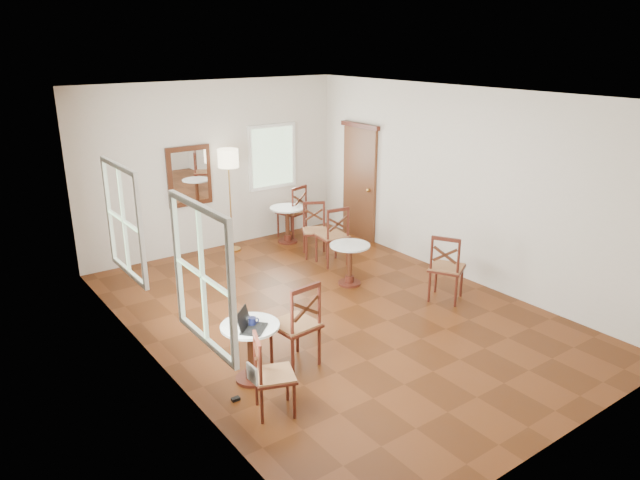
{
  "coord_description": "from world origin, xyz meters",
  "views": [
    {
      "loc": [
        -4.6,
        -6.0,
        3.66
      ],
      "look_at": [
        0.0,
        0.3,
        1.0
      ],
      "focal_mm": 33.23,
      "sensor_mm": 36.0,
      "label": 1
    }
  ],
  "objects_px": {
    "laptop": "(250,325)",
    "chair_back_b": "(315,230)",
    "cafe_table_near": "(251,346)",
    "power_adapter": "(236,399)",
    "water_glass": "(249,321)",
    "chair_back_a": "(293,211)",
    "chair_near_b": "(272,375)",
    "cafe_table_mid": "(350,260)",
    "navy_mug": "(253,322)",
    "chair_near_a": "(296,324)",
    "chair_mid_b": "(446,268)",
    "floor_lamp": "(228,165)",
    "mouse": "(240,321)",
    "cafe_table_back": "(287,221)",
    "chair_mid_a": "(333,236)"
  },
  "relations": [
    {
      "from": "laptop",
      "to": "navy_mug",
      "type": "distance_m",
      "value": 0.08
    },
    {
      "from": "chair_near_a",
      "to": "chair_mid_b",
      "type": "xyz_separation_m",
      "value": [
        2.79,
        0.24,
        -0.02
      ]
    },
    {
      "from": "water_glass",
      "to": "power_adapter",
      "type": "xyz_separation_m",
      "value": [
        -0.33,
        -0.23,
        -0.73
      ]
    },
    {
      "from": "chair_near_a",
      "to": "chair_back_b",
      "type": "bearing_deg",
      "value": -134.41
    },
    {
      "from": "cafe_table_near",
      "to": "chair_back_b",
      "type": "height_order",
      "value": "chair_back_b"
    },
    {
      "from": "cafe_table_near",
      "to": "chair_near_a",
      "type": "height_order",
      "value": "chair_near_a"
    },
    {
      "from": "cafe_table_back",
      "to": "water_glass",
      "type": "height_order",
      "value": "water_glass"
    },
    {
      "from": "cafe_table_back",
      "to": "chair_back_b",
      "type": "distance_m",
      "value": 0.9
    },
    {
      "from": "cafe_table_near",
      "to": "power_adapter",
      "type": "distance_m",
      "value": 0.59
    },
    {
      "from": "chair_mid_b",
      "to": "cafe_table_mid",
      "type": "bearing_deg",
      "value": 1.2
    },
    {
      "from": "water_glass",
      "to": "laptop",
      "type": "bearing_deg",
      "value": -115.05
    },
    {
      "from": "chair_mid_b",
      "to": "chair_back_b",
      "type": "relative_size",
      "value": 1.08
    },
    {
      "from": "cafe_table_mid",
      "to": "chair_mid_a",
      "type": "height_order",
      "value": "chair_mid_a"
    },
    {
      "from": "chair_near_a",
      "to": "navy_mug",
      "type": "distance_m",
      "value": 0.62
    },
    {
      "from": "chair_mid_b",
      "to": "laptop",
      "type": "relative_size",
      "value": 2.53
    },
    {
      "from": "chair_near_a",
      "to": "laptop",
      "type": "relative_size",
      "value": 2.63
    },
    {
      "from": "mouse",
      "to": "water_glass",
      "type": "distance_m",
      "value": 0.15
    },
    {
      "from": "cafe_table_near",
      "to": "chair_mid_a",
      "type": "relative_size",
      "value": 0.67
    },
    {
      "from": "chair_near_b",
      "to": "chair_mid_b",
      "type": "xyz_separation_m",
      "value": [
        3.51,
        0.87,
        0.07
      ]
    },
    {
      "from": "chair_back_a",
      "to": "floor_lamp",
      "type": "distance_m",
      "value": 1.7
    },
    {
      "from": "cafe_table_near",
      "to": "floor_lamp",
      "type": "bearing_deg",
      "value": 64.68
    },
    {
      "from": "chair_near_a",
      "to": "mouse",
      "type": "xyz_separation_m",
      "value": [
        -0.66,
        0.14,
        0.18
      ]
    },
    {
      "from": "floor_lamp",
      "to": "navy_mug",
      "type": "relative_size",
      "value": 14.44
    },
    {
      "from": "chair_near_a",
      "to": "cafe_table_back",
      "type": "bearing_deg",
      "value": -127.2
    },
    {
      "from": "chair_back_b",
      "to": "laptop",
      "type": "relative_size",
      "value": 2.35
    },
    {
      "from": "floor_lamp",
      "to": "navy_mug",
      "type": "xyz_separation_m",
      "value": [
        -1.88,
        -4.03,
        -0.83
      ]
    },
    {
      "from": "chair_back_a",
      "to": "chair_near_b",
      "type": "bearing_deg",
      "value": 39.12
    },
    {
      "from": "chair_back_a",
      "to": "power_adapter",
      "type": "relative_size",
      "value": 11.48
    },
    {
      "from": "chair_mid_b",
      "to": "cafe_table_back",
      "type": "bearing_deg",
      "value": -22.49
    },
    {
      "from": "laptop",
      "to": "chair_back_b",
      "type": "bearing_deg",
      "value": 2.41
    },
    {
      "from": "cafe_table_back",
      "to": "chair_mid_b",
      "type": "distance_m",
      "value": 3.59
    },
    {
      "from": "mouse",
      "to": "chair_near_b",
      "type": "bearing_deg",
      "value": -85.36
    },
    {
      "from": "cafe_table_mid",
      "to": "laptop",
      "type": "xyz_separation_m",
      "value": [
        -2.67,
        -1.59,
        0.34
      ]
    },
    {
      "from": "chair_back_b",
      "to": "water_glass",
      "type": "height_order",
      "value": "chair_back_b"
    },
    {
      "from": "floor_lamp",
      "to": "power_adapter",
      "type": "relative_size",
      "value": 20.78
    },
    {
      "from": "cafe_table_back",
      "to": "chair_back_a",
      "type": "distance_m",
      "value": 0.35
    },
    {
      "from": "cafe_table_mid",
      "to": "floor_lamp",
      "type": "xyz_separation_m",
      "value": [
        -0.73,
        2.49,
        1.16
      ]
    },
    {
      "from": "water_glass",
      "to": "mouse",
      "type": "bearing_deg",
      "value": 106.52
    },
    {
      "from": "cafe_table_mid",
      "to": "chair_mid_a",
      "type": "relative_size",
      "value": 0.64
    },
    {
      "from": "chair_near_b",
      "to": "water_glass",
      "type": "xyz_separation_m",
      "value": [
        0.11,
        0.64,
        0.31
      ]
    },
    {
      "from": "cafe_table_mid",
      "to": "water_glass",
      "type": "height_order",
      "value": "water_glass"
    },
    {
      "from": "cafe_table_mid",
      "to": "cafe_table_back",
      "type": "height_order",
      "value": "cafe_table_back"
    },
    {
      "from": "chair_back_b",
      "to": "cafe_table_back",
      "type": "bearing_deg",
      "value": 118.1
    },
    {
      "from": "chair_back_a",
      "to": "navy_mug",
      "type": "xyz_separation_m",
      "value": [
        -3.21,
        -4.03,
        0.23
      ]
    },
    {
      "from": "mouse",
      "to": "cafe_table_near",
      "type": "bearing_deg",
      "value": -52.79
    },
    {
      "from": "cafe_table_mid",
      "to": "laptop",
      "type": "distance_m",
      "value": 3.13
    },
    {
      "from": "cafe_table_mid",
      "to": "floor_lamp",
      "type": "relative_size",
      "value": 0.36
    },
    {
      "from": "chair_near_b",
      "to": "navy_mug",
      "type": "xyz_separation_m",
      "value": [
        0.14,
        0.62,
        0.3
      ]
    },
    {
      "from": "cafe_table_back",
      "to": "mouse",
      "type": "bearing_deg",
      "value": -129.45
    },
    {
      "from": "cafe_table_mid",
      "to": "chair_mid_b",
      "type": "bearing_deg",
      "value": -59.42
    }
  ]
}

